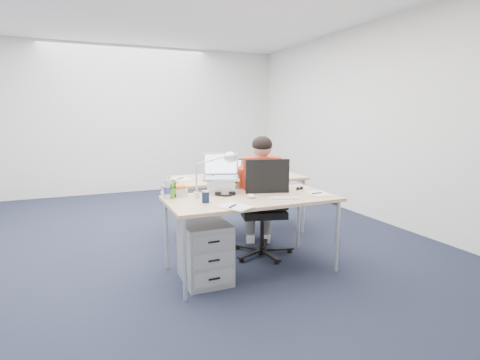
% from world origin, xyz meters
% --- Properties ---
extents(floor, '(7.00, 7.00, 0.00)m').
position_xyz_m(floor, '(0.00, 0.00, 0.00)').
color(floor, black).
rests_on(floor, ground).
extents(room, '(6.02, 7.02, 2.80)m').
position_xyz_m(room, '(0.00, 0.00, 1.71)').
color(room, silver).
rests_on(room, ground).
extents(desk_near, '(1.60, 0.80, 0.73)m').
position_xyz_m(desk_near, '(0.57, -0.90, 0.68)').
color(desk_near, tan).
rests_on(desk_near, ground).
extents(desk_far, '(1.60, 0.80, 0.73)m').
position_xyz_m(desk_far, '(0.92, 0.25, 0.68)').
color(desk_far, tan).
rests_on(desk_far, ground).
extents(office_chair, '(0.82, 0.82, 1.07)m').
position_xyz_m(office_chair, '(0.85, -0.60, 0.30)').
color(office_chair, black).
rests_on(office_chair, ground).
extents(seated_person, '(0.56, 0.76, 1.27)m').
position_xyz_m(seated_person, '(0.90, -0.43, 0.64)').
color(seated_person, '#BA361A').
rests_on(seated_person, ground).
extents(drawer_pedestal_near, '(0.40, 0.50, 0.55)m').
position_xyz_m(drawer_pedestal_near, '(0.08, -0.95, 0.28)').
color(drawer_pedestal_near, '#949698').
rests_on(drawer_pedestal_near, ground).
extents(drawer_pedestal_far, '(0.40, 0.50, 0.55)m').
position_xyz_m(drawer_pedestal_far, '(0.34, 0.22, 0.28)').
color(drawer_pedestal_far, '#949698').
rests_on(drawer_pedestal_far, ground).
extents(silver_laptop, '(0.43, 0.39, 0.38)m').
position_xyz_m(silver_laptop, '(0.38, -0.58, 0.92)').
color(silver_laptop, silver).
rests_on(silver_laptop, desk_near).
extents(wireless_keyboard, '(0.29, 0.20, 0.01)m').
position_xyz_m(wireless_keyboard, '(0.82, -1.08, 0.74)').
color(wireless_keyboard, white).
rests_on(wireless_keyboard, desk_near).
extents(computer_mouse, '(0.07, 0.11, 0.04)m').
position_xyz_m(computer_mouse, '(0.55, -0.94, 0.75)').
color(computer_mouse, white).
rests_on(computer_mouse, desk_near).
extents(headphones, '(0.24, 0.20, 0.03)m').
position_xyz_m(headphones, '(0.37, -0.73, 0.75)').
color(headphones, black).
rests_on(headphones, desk_near).
extents(can_koozie, '(0.08, 0.08, 0.11)m').
position_xyz_m(can_koozie, '(0.10, -0.96, 0.78)').
color(can_koozie, '#121F39').
rests_on(can_koozie, desk_near).
extents(water_bottle, '(0.07, 0.07, 0.20)m').
position_xyz_m(water_bottle, '(-0.18, -0.66, 0.83)').
color(water_bottle, silver).
rests_on(water_bottle, desk_near).
extents(bear_figurine, '(0.09, 0.08, 0.16)m').
position_xyz_m(bear_figurine, '(-0.14, -0.66, 0.81)').
color(bear_figurine, '#327E21').
rests_on(bear_figurine, desk_near).
extents(book_stack, '(0.23, 0.17, 0.10)m').
position_xyz_m(book_stack, '(-0.09, -0.55, 0.78)').
color(book_stack, silver).
rests_on(book_stack, desk_near).
extents(cordless_phone, '(0.05, 0.04, 0.15)m').
position_xyz_m(cordless_phone, '(-0.12, -0.64, 0.81)').
color(cordless_phone, black).
rests_on(cordless_phone, desk_near).
extents(papers_left, '(0.30, 0.34, 0.01)m').
position_xyz_m(papers_left, '(0.27, -1.22, 0.73)').
color(papers_left, '#E2E083').
rests_on(papers_left, desk_near).
extents(papers_right, '(0.22, 0.29, 0.01)m').
position_xyz_m(papers_right, '(1.23, -1.05, 0.73)').
color(papers_right, '#E2E083').
rests_on(papers_right, desk_near).
extents(sunglasses, '(0.11, 0.07, 0.02)m').
position_xyz_m(sunglasses, '(1.18, -0.78, 0.74)').
color(sunglasses, black).
rests_on(sunglasses, desk_near).
extents(desk_lamp, '(0.41, 0.21, 0.44)m').
position_xyz_m(desk_lamp, '(0.22, -0.73, 0.95)').
color(desk_lamp, silver).
rests_on(desk_lamp, desk_near).
extents(dark_laptop, '(0.38, 0.37, 0.27)m').
position_xyz_m(dark_laptop, '(0.71, -0.05, 0.86)').
color(dark_laptop, black).
rests_on(dark_laptop, desk_far).
extents(far_cup, '(0.07, 0.07, 0.10)m').
position_xyz_m(far_cup, '(1.06, 0.30, 0.78)').
color(far_cup, white).
rests_on(far_cup, desk_far).
extents(far_papers, '(0.27, 0.31, 0.01)m').
position_xyz_m(far_papers, '(0.21, 0.32, 0.73)').
color(far_papers, white).
rests_on(far_papers, desk_far).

